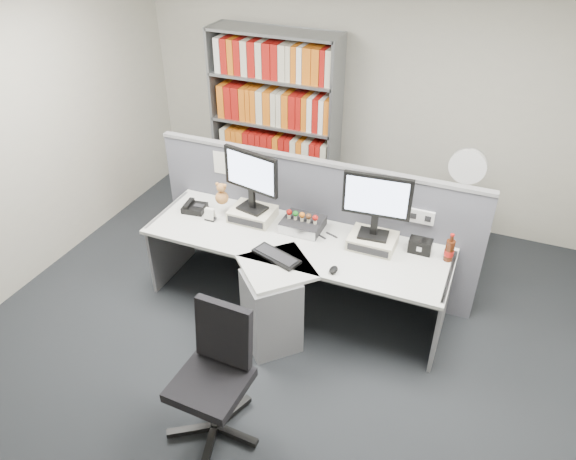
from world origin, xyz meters
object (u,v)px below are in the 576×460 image
at_px(monitor_left, 251,176).
at_px(cola_bottle, 449,250).
at_px(desk_fan, 467,170).
at_px(monitor_right, 377,201).
at_px(filing_cabinet, 454,235).
at_px(speaker, 420,246).
at_px(desk_calendar, 210,215).
at_px(desktop_pc, 303,224).
at_px(desk_phone, 194,208).
at_px(shelving_unit, 275,126).
at_px(mouse, 334,270).
at_px(office_chair, 216,371).
at_px(keyboard, 276,256).
at_px(desk, 285,279).

relative_size(monitor_left, cola_bottle, 2.24).
height_order(monitor_left, desk_fan, monitor_left).
bearing_deg(monitor_right, monitor_left, 180.00).
bearing_deg(filing_cabinet, speaker, -101.75).
bearing_deg(desk_calendar, desktop_pc, 12.48).
relative_size(desk_phone, desk_fan, 0.39).
distance_m(desk_calendar, shelving_unit, 1.64).
height_order(monitor_right, desk_fan, monitor_right).
bearing_deg(desk_phone, monitor_right, 2.76).
bearing_deg(shelving_unit, desk_calendar, -87.17).
bearing_deg(monitor_right, shelving_unit, 136.07).
distance_m(monitor_left, mouse, 1.10).
xyz_separation_m(monitor_left, office_chair, (0.46, -1.55, -0.62)).
height_order(keyboard, desk_calendar, desk_calendar).
xyz_separation_m(monitor_right, speaker, (0.38, 0.06, -0.37)).
distance_m(desk_calendar, desk_fan, 2.35).
xyz_separation_m(shelving_unit, filing_cabinet, (2.10, -0.45, -0.63)).
height_order(desk, speaker, speaker).
bearing_deg(monitor_right, keyboard, -145.70).
height_order(mouse, shelving_unit, shelving_unit).
xyz_separation_m(speaker, cola_bottle, (0.23, -0.02, 0.03)).
relative_size(desktop_pc, mouse, 3.38).
relative_size(desk_phone, cola_bottle, 0.89).
height_order(desktop_pc, keyboard, desktop_pc).
distance_m(cola_bottle, office_chair, 2.04).
height_order(cola_bottle, office_chair, office_chair).
bearing_deg(filing_cabinet, mouse, -117.40).
distance_m(speaker, shelving_unit, 2.37).
height_order(monitor_right, speaker, monitor_right).
bearing_deg(desk, mouse, -9.51).
distance_m(keyboard, shelving_unit, 2.12).
relative_size(desktop_pc, speaker, 1.85).
xyz_separation_m(desk_phone, speaker, (2.04, 0.14, 0.03)).
xyz_separation_m(monitor_left, shelving_unit, (-0.42, 1.46, -0.17)).
height_order(shelving_unit, filing_cabinet, shelving_unit).
height_order(desk, desk_calendar, desk_calendar).
relative_size(desk_phone, speaker, 1.19).
bearing_deg(mouse, desk_fan, 62.59).
bearing_deg(office_chair, desk, 89.21).
distance_m(desk, monitor_right, 1.01).
xyz_separation_m(desktop_pc, cola_bottle, (1.24, 0.02, 0.05)).
relative_size(desk_phone, office_chair, 0.22).
relative_size(desk_calendar, shelving_unit, 0.06).
xyz_separation_m(desk_calendar, shelving_unit, (-0.08, 1.63, 0.21)).
distance_m(shelving_unit, office_chair, 3.17).
xyz_separation_m(filing_cabinet, desk_fan, (0.00, -0.00, 0.70)).
distance_m(desk_phone, cola_bottle, 2.27).
distance_m(monitor_right, desk_fan, 1.17).
distance_m(speaker, desk_fan, 1.01).
bearing_deg(office_chair, desk_fan, 64.64).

